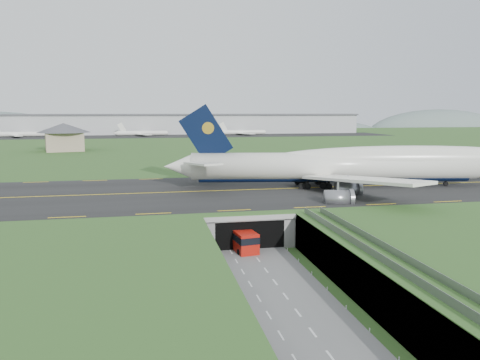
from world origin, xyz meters
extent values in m
plane|color=#325A24|center=(0.00, 0.00, 0.00)|extent=(900.00, 900.00, 0.00)
cube|color=gray|center=(0.00, 0.00, 3.00)|extent=(800.00, 800.00, 6.00)
cube|color=slate|center=(0.00, -7.50, 0.10)|extent=(12.00, 75.00, 0.20)
cube|color=black|center=(0.00, 33.00, 6.09)|extent=(800.00, 44.00, 0.18)
cube|color=gray|center=(0.00, 19.00, 5.50)|extent=(16.00, 22.00, 1.00)
cube|color=gray|center=(-7.00, 19.00, 3.00)|extent=(2.00, 22.00, 6.00)
cube|color=gray|center=(7.00, 19.00, 3.00)|extent=(2.00, 22.00, 6.00)
cube|color=black|center=(0.00, 14.00, 2.50)|extent=(12.00, 12.00, 5.00)
cube|color=#A8A8A3|center=(0.00, 7.95, 5.60)|extent=(17.00, 0.50, 0.80)
cube|color=#A8A8A3|center=(11.00, -18.50, 5.80)|extent=(3.00, 53.00, 0.50)
cube|color=gray|center=(9.60, -18.50, 6.55)|extent=(0.06, 53.00, 1.00)
cube|color=gray|center=(12.40, -18.50, 6.55)|extent=(0.06, 53.00, 1.00)
cylinder|color=#A8A8A3|center=(11.00, -28.00, 2.80)|extent=(0.90, 0.90, 5.60)
cylinder|color=#A8A8A3|center=(11.00, -16.00, 2.80)|extent=(0.90, 0.90, 5.60)
cylinder|color=#A8A8A3|center=(11.00, -4.00, 2.80)|extent=(0.90, 0.90, 5.60)
cylinder|color=white|center=(25.42, 33.34, 11.01)|extent=(65.84, 16.59, 6.18)
sphere|color=white|center=(57.85, 28.09, 11.01)|extent=(6.95, 6.95, 6.06)
cone|color=white|center=(-9.87, 39.04, 11.01)|extent=(7.61, 6.88, 5.87)
ellipsoid|color=white|center=(42.93, 30.50, 12.40)|extent=(68.72, 16.58, 6.49)
ellipsoid|color=black|center=(56.89, 28.25, 11.78)|extent=(4.70, 3.36, 2.16)
cylinder|color=black|center=(25.42, 33.34, 8.60)|extent=(62.03, 12.53, 2.60)
cube|color=white|center=(29.80, 48.29, 10.04)|extent=(23.54, 26.71, 2.60)
cube|color=white|center=(-2.99, 45.27, 12.46)|extent=(9.89, 11.10, 0.99)
cube|color=white|center=(24.86, 17.77, 10.04)|extent=(16.61, 29.47, 2.60)
cube|color=white|center=(-5.30, 30.96, 12.46)|extent=(7.55, 11.47, 0.99)
cube|color=black|center=(-3.67, 38.04, 18.26)|extent=(12.22, 2.53, 13.67)
cylinder|color=gold|center=(-3.19, 37.96, 19.71)|extent=(2.78, 1.10, 2.71)
cylinder|color=slate|center=(27.58, 42.28, 7.05)|extent=(5.47, 3.95, 3.19)
cylinder|color=slate|center=(24.69, 53.03, 7.05)|extent=(5.47, 3.95, 3.19)
cylinder|color=slate|center=(24.65, 24.16, 7.05)|extent=(5.47, 3.95, 3.19)
cylinder|color=slate|center=(18.52, 14.88, 7.05)|extent=(5.47, 3.95, 3.19)
cylinder|color=black|center=(51.36, 29.14, 6.71)|extent=(1.13, 0.65, 1.06)
cube|color=black|center=(21.13, 34.03, 6.86)|extent=(6.80, 7.60, 1.35)
cube|color=#AA140B|center=(-1.40, 8.32, 1.91)|extent=(4.39, 8.93, 3.43)
cube|color=black|center=(-1.40, 8.32, 2.60)|extent=(4.47, 9.06, 1.14)
cube|color=black|center=(-1.40, 8.32, 0.49)|extent=(4.08, 8.34, 0.57)
cylinder|color=black|center=(-2.46, 5.28, 0.63)|extent=(0.54, 1.07, 1.03)
cylinder|color=black|center=(-3.28, 10.93, 0.63)|extent=(0.54, 1.07, 1.03)
cylinder|color=black|center=(0.48, 5.70, 0.63)|extent=(0.54, 1.07, 1.03)
cylinder|color=black|center=(-0.34, 11.35, 0.63)|extent=(0.54, 1.07, 1.03)
cube|color=tan|center=(-52.98, 151.02, 10.12)|extent=(18.50, 18.50, 8.25)
cone|color=#4C4C51|center=(-52.98, 151.02, 16.31)|extent=(27.14, 27.14, 4.12)
cube|color=#B2B2B2|center=(0.00, 300.00, 13.50)|extent=(300.00, 22.00, 15.00)
cube|color=#4C4C51|center=(0.00, 300.00, 21.00)|extent=(302.00, 24.00, 1.20)
cube|color=black|center=(0.00, 270.00, 6.14)|extent=(320.00, 50.00, 0.08)
cylinder|color=white|center=(-103.28, 275.00, 8.18)|extent=(34.00, 3.20, 3.20)
cylinder|color=white|center=(-20.63, 275.00, 8.18)|extent=(34.00, 3.20, 3.20)
cylinder|color=white|center=(52.20, 275.00, 8.18)|extent=(34.00, 3.20, 3.20)
ellipsoid|color=slate|center=(120.00, 430.00, -4.00)|extent=(260.00, 91.00, 44.00)
ellipsoid|color=slate|center=(320.00, 430.00, -4.00)|extent=(180.00, 63.00, 60.00)
camera|label=1|loc=(-16.57, -67.28, 23.39)|focal=35.00mm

